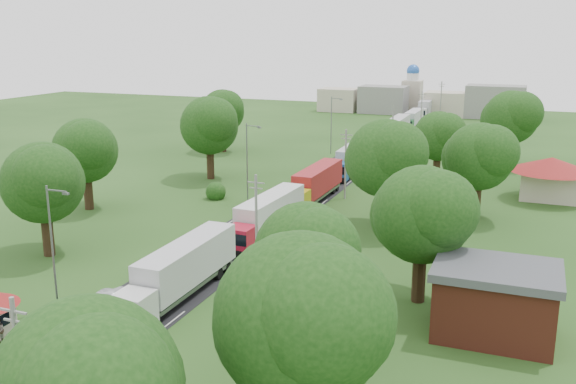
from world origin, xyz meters
The scene contains 42 objects.
ground centered at (0.00, 0.00, 0.00)m, with size 260.00×260.00×0.00m, color #214316.
road centered at (0.00, 20.00, 0.00)m, with size 8.00×200.00×0.04m, color black.
boom_barrier centered at (-1.36, -25.00, 0.89)m, with size 9.22×0.35×1.18m.
info_sign centered at (5.20, 35.00, 3.00)m, with size 0.12×3.10×4.10m.
pole_0 centered at (5.50, -35.00, 4.68)m, with size 1.60×0.24×9.00m.
pole_1 centered at (5.50, -7.00, 4.68)m, with size 1.60×0.24×9.00m.
pole_2 centered at (5.50, 21.00, 4.68)m, with size 1.60×0.24×9.00m.
pole_3 centered at (5.50, 49.00, 4.68)m, with size 1.60×0.24×9.00m.
pole_4 centered at (5.50, 77.00, 4.68)m, with size 1.60×0.24×9.00m.
pole_5 centered at (5.50, 105.00, 4.68)m, with size 1.60×0.24×9.00m.
lamp_0 centered at (-5.35, -20.00, 5.55)m, with size 2.03×0.22×10.00m.
lamp_1 centered at (-5.35, 15.00, 5.55)m, with size 2.03×0.22×10.00m.
lamp_2 centered at (-5.35, 50.00, 5.55)m, with size 2.03×0.22×10.00m.
tree_1 centered at (17.99, -29.83, 7.85)m, with size 9.60×9.60×12.05m.
tree_2 centered at (13.99, -17.86, 6.60)m, with size 8.00×8.00×10.10m.
tree_3 centered at (19.99, -7.84, 7.22)m, with size 8.80×8.80×11.07m.
tree_4 centered at (12.99, 10.17, 7.85)m, with size 9.60×9.60×12.05m.
tree_5 centered at (21.99, 18.16, 7.22)m, with size 8.80×8.80×11.07m.
tree_6 centered at (14.99, 35.14, 6.60)m, with size 8.00×8.00×10.10m.
tree_7 centered at (23.99, 50.17, 7.85)m, with size 9.60×9.60×12.05m.
tree_10 centered at (-15.01, -9.84, 7.22)m, with size 8.80×8.80×11.07m.
tree_11 centered at (-22.01, 5.16, 7.22)m, with size 8.80×8.80×11.07m.
tree_12 centered at (-16.01, 25.17, 7.85)m, with size 9.60×9.60×12.05m.
tree_13 centered at (-24.01, 45.16, 7.22)m, with size 8.80×8.80×11.07m.
house_brick centered at (26.00, -12.00, 2.65)m, with size 8.60×6.60×5.20m.
house_cream centered at (30.00, 30.00, 3.64)m, with size 10.08×10.08×5.80m.
distant_town centered at (0.68, 110.00, 3.49)m, with size 52.00×8.00×8.00m.
church centered at (-4.00, 118.00, 5.39)m, with size 5.00×5.00×12.30m.
truck_0 centered at (1.96, -14.07, 2.27)m, with size 2.68×15.40×4.27m.
truck_1 centered at (2.20, 3.14, 2.21)m, with size 3.15×15.06×4.16m.
truck_2 centered at (2.35, 18.44, 2.23)m, with size 2.77×15.20×4.21m.
truck_3 centered at (2.16, 36.03, 2.17)m, with size 2.89×14.80×4.09m.
truck_4 centered at (2.39, 53.41, 2.20)m, with size 2.74×14.98×4.15m.
truck_5 centered at (1.95, 70.65, 2.19)m, with size 2.65×14.90×4.13m.
truck_6 centered at (2.23, 86.18, 1.98)m, with size 2.38×13.49×3.74m.
truck_7 centered at (1.87, 105.14, 2.29)m, with size 3.26×15.59×4.31m.
car_lane_front centered at (-3.00, -20.00, 0.74)m, with size 1.76×4.37×1.49m, color black.
car_lane_mid centered at (-1.85, -18.00, 0.77)m, with size 1.64×4.69×1.55m, color #9DA1A4.
car_lane_rear centered at (-3.00, -9.63, 0.69)m, with size 1.94×4.77×1.38m, color black.
car_verge_near centered at (5.50, 8.49, 0.73)m, with size 2.44×5.29×1.47m, color #BCBCBC.
car_verge_far centered at (8.00, 27.53, 0.70)m, with size 1.65×4.09×1.39m, color #575A5F.
pedestrian_near centered at (-2.17, -28.49, 0.81)m, with size 0.59×0.39×1.63m, color gray.
Camera 1 is at (27.49, -56.17, 21.04)m, focal length 40.00 mm.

